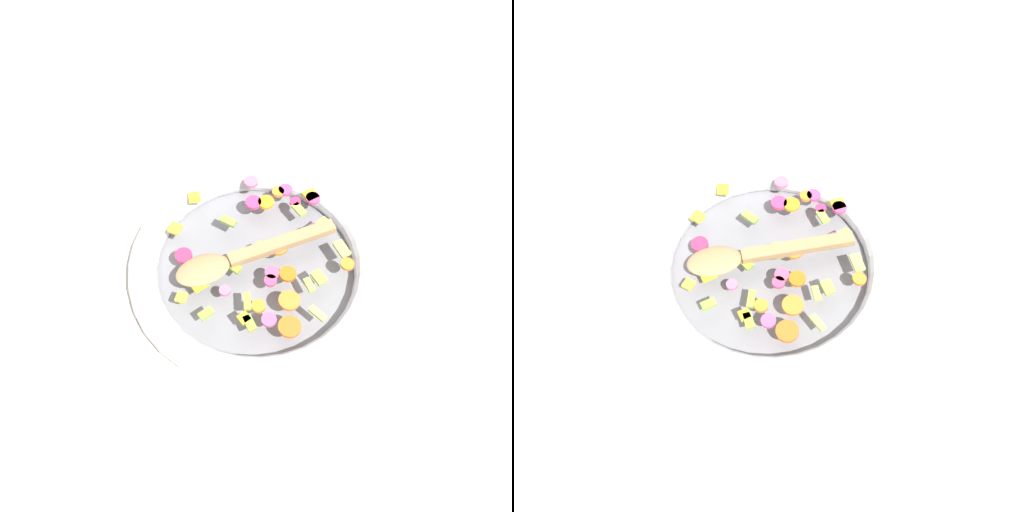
% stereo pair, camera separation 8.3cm
% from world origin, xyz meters
% --- Properties ---
extents(ground_plane, '(4.00, 4.00, 0.00)m').
position_xyz_m(ground_plane, '(0.00, 0.00, 0.00)').
color(ground_plane, beige).
extents(skillet, '(0.44, 0.44, 0.05)m').
position_xyz_m(skillet, '(0.00, 0.00, 0.02)').
color(skillet, slate).
rests_on(skillet, ground_plane).
extents(chopped_vegetables, '(0.33, 0.32, 0.01)m').
position_xyz_m(chopped_vegetables, '(0.02, 0.01, 0.05)').
color(chopped_vegetables, orange).
rests_on(chopped_vegetables, skillet).
extents(wooden_spoon, '(0.26, 0.18, 0.01)m').
position_xyz_m(wooden_spoon, '(-0.02, -0.02, 0.06)').
color(wooden_spoon, '#A87F51').
rests_on(wooden_spoon, chopped_vegetables).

